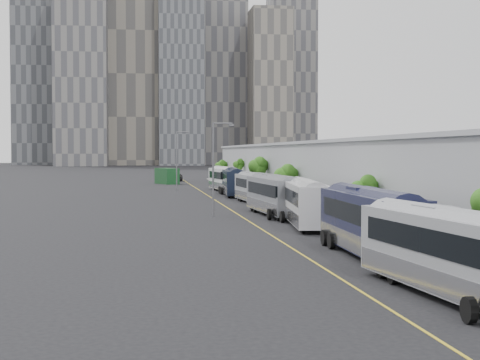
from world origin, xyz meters
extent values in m
cube|color=gray|center=(9.00, 55.00, 0.06)|extent=(10.00, 170.00, 0.12)
cube|color=gold|center=(-1.50, 55.00, 0.01)|extent=(0.12, 160.00, 0.02)
cube|color=gray|center=(13.00, 55.00, 3.40)|extent=(12.00, 160.00, 6.80)
cube|color=gray|center=(13.00, 55.00, 5.85)|extent=(12.45, 160.40, 2.57)
cube|color=gray|center=(7.10, 55.00, 7.00)|extent=(0.30, 160.00, 0.40)
cube|color=slate|center=(-35.00, 300.00, 47.50)|extent=(22.00, 22.00, 95.00)
cube|color=gray|center=(-12.00, 320.00, 60.00)|extent=(26.00, 24.00, 120.00)
cube|color=slate|center=(8.00, 310.00, 40.00)|extent=(20.00, 20.00, 80.00)
cube|color=slate|center=(28.00, 330.00, 52.50)|extent=(24.00, 24.00, 105.00)
cube|color=gray|center=(48.00, 305.00, 35.00)|extent=(18.00, 18.00, 70.00)
cube|color=slate|center=(-55.00, 340.00, 55.00)|extent=(28.00, 26.00, 110.00)
cube|color=slate|center=(65.00, 340.00, 45.00)|extent=(22.00, 22.00, 90.00)
cube|color=#909399|center=(1.70, 6.78, 1.86)|extent=(3.65, 12.71, 3.04)
cube|color=black|center=(1.70, 6.58, 2.40)|extent=(3.57, 11.22, 1.03)
cube|color=silver|center=(1.70, 6.78, 0.88)|extent=(3.67, 12.46, 0.97)
cube|color=#909399|center=(1.70, 8.22, 3.52)|extent=(1.44, 2.23, 0.29)
cube|color=#171933|center=(2.16, 18.63, 1.98)|extent=(3.00, 13.44, 3.24)
cube|color=black|center=(2.16, 18.42, 2.57)|extent=(3.02, 11.84, 1.10)
cube|color=silver|center=(2.16, 18.63, 0.94)|extent=(3.03, 13.18, 1.04)
cube|color=#171933|center=(2.16, 20.17, 3.76)|extent=(1.39, 2.30, 0.31)
cube|color=silver|center=(2.37, 35.69, 1.90)|extent=(3.87, 13.02, 3.11)
cube|color=black|center=(2.37, 35.49, 2.46)|extent=(3.77, 11.49, 1.06)
cube|color=silver|center=(2.37, 35.69, 0.90)|extent=(3.88, 12.77, 0.99)
cube|color=silver|center=(2.37, 37.17, 3.60)|extent=(1.50, 2.29, 0.30)
cube|color=slate|center=(1.76, 46.29, 1.93)|extent=(3.35, 13.17, 3.16)
cube|color=black|center=(1.76, 46.09, 2.50)|extent=(3.32, 11.61, 1.07)
cube|color=silver|center=(1.76, 46.29, 0.92)|extent=(3.38, 12.91, 1.01)
cube|color=slate|center=(1.76, 47.79, 3.66)|extent=(1.43, 2.28, 0.30)
cube|color=#93969B|center=(2.53, 62.70, 1.80)|extent=(3.17, 12.26, 2.94)
cube|color=black|center=(2.53, 62.51, 2.33)|extent=(3.14, 10.81, 1.00)
cube|color=silver|center=(2.53, 62.70, 0.86)|extent=(3.20, 12.02, 0.94)
cube|color=#93969B|center=(2.53, 64.10, 3.41)|extent=(1.34, 2.12, 0.28)
cube|color=black|center=(1.96, 77.38, 1.90)|extent=(3.37, 12.96, 3.11)
cube|color=black|center=(1.96, 77.19, 2.46)|extent=(3.33, 11.42, 1.06)
cube|color=silver|center=(1.96, 77.38, 0.90)|extent=(3.39, 12.70, 0.99)
cube|color=black|center=(1.96, 78.86, 3.60)|extent=(1.42, 2.25, 0.30)
cube|color=white|center=(2.08, 89.33, 1.88)|extent=(3.70, 12.90, 3.08)
cube|color=black|center=(2.08, 89.13, 2.44)|extent=(3.62, 11.38, 1.05)
cube|color=silver|center=(2.08, 89.33, 0.90)|extent=(3.72, 12.65, 0.99)
cube|color=white|center=(2.08, 90.79, 3.57)|extent=(1.46, 2.26, 0.29)
cylinder|color=black|center=(5.89, 31.72, 1.51)|extent=(0.18, 0.18, 3.01)
sphere|color=#204F12|center=(5.89, 31.72, 3.04)|extent=(1.83, 1.83, 1.83)
cylinder|color=black|center=(5.56, 59.84, 1.57)|extent=(0.18, 0.18, 3.15)
sphere|color=#204F12|center=(5.56, 59.84, 3.26)|extent=(2.48, 2.48, 2.48)
cylinder|color=black|center=(5.58, 79.32, 1.97)|extent=(0.18, 0.18, 3.95)
sphere|color=#204F12|center=(5.58, 79.32, 3.99)|extent=(2.45, 2.45, 2.45)
cylinder|color=black|center=(6.06, 102.64, 1.90)|extent=(0.18, 0.18, 3.79)
sphere|color=#204F12|center=(6.06, 102.64, 3.70)|extent=(1.49, 1.49, 1.49)
cylinder|color=black|center=(5.72, 126.57, 1.51)|extent=(0.18, 0.18, 3.02)
sphere|color=#204F12|center=(5.72, 126.57, 3.09)|extent=(2.15, 2.15, 2.15)
cylinder|color=#59595E|center=(-4.07, 45.75, 4.35)|extent=(0.18, 0.18, 8.71)
cylinder|color=#59595E|center=(-3.17, 45.75, 8.61)|extent=(1.80, 0.14, 0.14)
cube|color=#59595E|center=(-2.37, 45.75, 8.46)|extent=(0.50, 0.22, 0.18)
cylinder|color=#59595E|center=(-5.11, 91.12, 4.57)|extent=(0.18, 0.18, 9.15)
cylinder|color=#59595E|center=(-4.21, 91.12, 9.05)|extent=(1.80, 0.14, 0.14)
cube|color=#59595E|center=(-3.41, 91.12, 8.90)|extent=(0.50, 0.22, 0.18)
cube|color=#123D1B|center=(-5.65, 116.12, 1.47)|extent=(4.54, 6.37, 2.94)
imported|color=black|center=(-3.76, 128.50, 0.88)|extent=(4.00, 6.78, 1.77)
camera|label=1|loc=(-10.89, -21.69, 5.96)|focal=55.00mm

